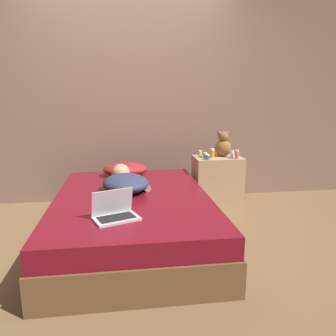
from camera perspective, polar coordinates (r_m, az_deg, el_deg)
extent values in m
plane|color=brown|center=(3.03, -6.06, -12.37)|extent=(12.00, 12.00, 0.00)
cube|color=#846656|center=(4.02, -7.17, 12.81)|extent=(8.00, 0.06, 2.60)
cube|color=brown|center=(2.98, -6.11, -10.12)|extent=(1.35, 1.98, 0.26)
cube|color=maroon|center=(2.91, -6.21, -6.29)|extent=(1.32, 1.94, 0.16)
cube|color=tan|center=(3.83, 8.55, -2.43)|extent=(0.54, 0.36, 0.59)
ellipsoid|color=maroon|center=(3.57, -7.43, -0.23)|extent=(0.47, 0.36, 0.14)
ellipsoid|color=#2D3851|center=(2.99, -7.35, -2.62)|extent=(0.48, 0.54, 0.15)
sphere|color=tan|center=(3.30, -8.23, -0.91)|extent=(0.19, 0.19, 0.19)
cylinder|color=tan|center=(3.06, -3.96, -3.12)|extent=(0.09, 0.23, 0.06)
cube|color=silver|center=(2.35, -8.97, -8.71)|extent=(0.36, 0.29, 0.02)
cube|color=black|center=(2.35, -8.97, -8.49)|extent=(0.28, 0.22, 0.00)
cube|color=silver|center=(2.38, -9.68, -5.81)|extent=(0.30, 0.15, 0.19)
cube|color=black|center=(2.38, -9.68, -5.81)|extent=(0.27, 0.13, 0.16)
sphere|color=brown|center=(3.82, 9.58, 3.46)|extent=(0.19, 0.19, 0.19)
sphere|color=brown|center=(3.80, 9.65, 5.36)|extent=(0.12, 0.12, 0.12)
sphere|color=brown|center=(3.78, 8.96, 6.00)|extent=(0.05, 0.05, 0.05)
sphere|color=brown|center=(3.81, 10.39, 6.00)|extent=(0.05, 0.05, 0.05)
cylinder|color=white|center=(3.73, 11.10, 2.23)|extent=(0.04, 0.04, 0.07)
cylinder|color=white|center=(3.72, 11.13, 2.88)|extent=(0.04, 0.04, 0.02)
cylinder|color=silver|center=(3.72, 5.60, 2.34)|extent=(0.04, 0.04, 0.06)
cylinder|color=white|center=(3.72, 5.62, 2.92)|extent=(0.04, 0.04, 0.02)
cylinder|color=pink|center=(3.68, 11.90, 2.15)|extent=(0.04, 0.04, 0.08)
cylinder|color=white|center=(3.67, 11.94, 2.93)|extent=(0.04, 0.04, 0.02)
cylinder|color=orange|center=(3.71, 7.69, 2.41)|extent=(0.05, 0.05, 0.08)
cylinder|color=white|center=(3.70, 7.72, 3.20)|extent=(0.05, 0.05, 0.02)
cylinder|color=#3866B2|center=(3.60, 6.84, 1.82)|extent=(0.05, 0.05, 0.05)
cylinder|color=white|center=(3.59, 6.85, 2.28)|extent=(0.05, 0.05, 0.01)
cylinder|color=gold|center=(3.68, 6.50, 2.11)|extent=(0.05, 0.05, 0.05)
cylinder|color=white|center=(3.68, 6.51, 2.60)|extent=(0.05, 0.05, 0.01)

